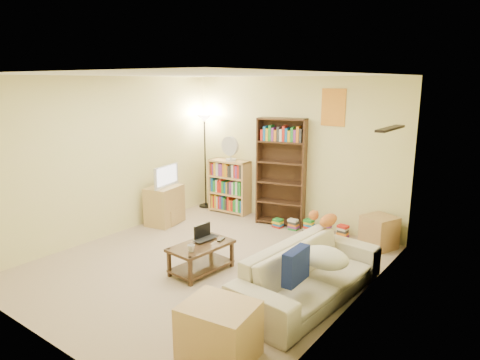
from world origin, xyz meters
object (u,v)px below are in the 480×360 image
object	(u,v)px
sofa	(310,273)
desk_fan	(230,148)
tall_bookshelf	(281,169)
tabby_cat	(326,219)
side_table	(379,232)
tv_stand	(164,205)
short_bookshelf	(230,186)
television	(163,176)
mug	(191,248)
laptop	(209,240)
floor_lamp	(205,134)
coffee_table	(201,255)
end_cabinet	(219,332)

from	to	relation	value
sofa	desk_fan	xyz separation A→B (m)	(-2.70, 2.01, 0.92)
sofa	tall_bookshelf	size ratio (longest dim) A/B	1.16
tabby_cat	side_table	bearing A→B (deg)	74.30
tv_stand	short_bookshelf	distance (m)	1.31
television	side_table	size ratio (longest dim) A/B	1.34
desk_fan	side_table	world-z (taller)	desk_fan
sofa	mug	distance (m)	1.47
laptop	tv_stand	distance (m)	2.03
television	floor_lamp	world-z (taller)	floor_lamp
tabby_cat	tall_bookshelf	size ratio (longest dim) A/B	0.26
coffee_table	short_bookshelf	distance (m)	2.63
side_table	television	bearing A→B (deg)	-161.63
short_bookshelf	laptop	bearing A→B (deg)	-62.70
sofa	mug	xyz separation A→B (m)	(-1.39, -0.46, 0.12)
laptop	television	bearing A→B (deg)	66.83
end_cabinet	tabby_cat	bearing A→B (deg)	91.97
coffee_table	mug	xyz separation A→B (m)	(0.06, -0.25, 0.19)
floor_lamp	short_bookshelf	bearing A→B (deg)	0.00
coffee_table	tv_stand	distance (m)	2.09
desk_fan	side_table	distance (m)	2.98
tabby_cat	television	size ratio (longest dim) A/B	0.73
laptop	desk_fan	distance (m)	2.56
sofa	side_table	distance (m)	1.98
side_table	floor_lamp	bearing A→B (deg)	178.68
tv_stand	desk_fan	size ratio (longest dim) A/B	1.45
television	floor_lamp	size ratio (longest dim) A/B	0.36
television	tall_bookshelf	world-z (taller)	tall_bookshelf
mug	television	bearing A→B (deg)	144.64
short_bookshelf	mug	bearing A→B (deg)	-65.93
tall_bookshelf	floor_lamp	xyz separation A→B (m)	(-1.72, 0.01, 0.48)
tv_stand	floor_lamp	bearing A→B (deg)	84.25
laptop	floor_lamp	size ratio (longest dim) A/B	0.21
short_bookshelf	desk_fan	bearing A→B (deg)	-44.55
short_bookshelf	end_cabinet	world-z (taller)	short_bookshelf
laptop	mug	distance (m)	0.40
mug	desk_fan	size ratio (longest dim) A/B	0.28
sofa	television	xyz separation A→B (m)	(-3.25, 0.86, 0.55)
short_bookshelf	television	bearing A→B (deg)	-116.82
mug	television	distance (m)	2.32
short_bookshelf	end_cabinet	bearing A→B (deg)	-57.63
coffee_table	side_table	bearing A→B (deg)	59.00
coffee_table	laptop	size ratio (longest dim) A/B	2.29
sofa	floor_lamp	world-z (taller)	floor_lamp
mug	end_cabinet	bearing A→B (deg)	-38.31
tall_bookshelf	end_cabinet	xyz separation A→B (m)	(1.50, -3.50, -0.70)
mug	floor_lamp	bearing A→B (deg)	127.89
mug	short_bookshelf	xyz separation A→B (m)	(-1.36, 2.52, 0.08)
end_cabinet	tall_bookshelf	bearing A→B (deg)	113.16
tabby_cat	desk_fan	distance (m)	2.82
mug	laptop	bearing A→B (deg)	98.02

